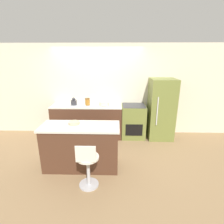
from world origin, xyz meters
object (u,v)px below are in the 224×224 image
object	(u,v)px
refrigerator	(161,109)
kettle	(74,102)
mixing_bowl	(104,103)
oven_range	(133,121)
stool_chair	(88,165)

from	to	relation	value
refrigerator	kettle	distance (m)	2.45
kettle	mixing_bowl	bearing A→B (deg)	0.00
oven_range	mixing_bowl	bearing A→B (deg)	179.08
refrigerator	kettle	size ratio (longest dim) A/B	8.11
refrigerator	mixing_bowl	xyz separation A→B (m)	(-1.59, 0.04, 0.15)
oven_range	refrigerator	bearing A→B (deg)	-1.79
oven_range	kettle	xyz separation A→B (m)	(-1.68, 0.01, 0.56)
oven_range	refrigerator	size ratio (longest dim) A/B	0.56
refrigerator	mixing_bowl	distance (m)	1.60
oven_range	kettle	world-z (taller)	kettle
kettle	mixing_bowl	world-z (taller)	kettle
stool_chair	kettle	bearing A→B (deg)	108.42
stool_chair	mixing_bowl	xyz separation A→B (m)	(0.15, 2.12, 0.56)
stool_chair	mixing_bowl	size ratio (longest dim) A/B	3.08
mixing_bowl	kettle	bearing A→B (deg)	-180.00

